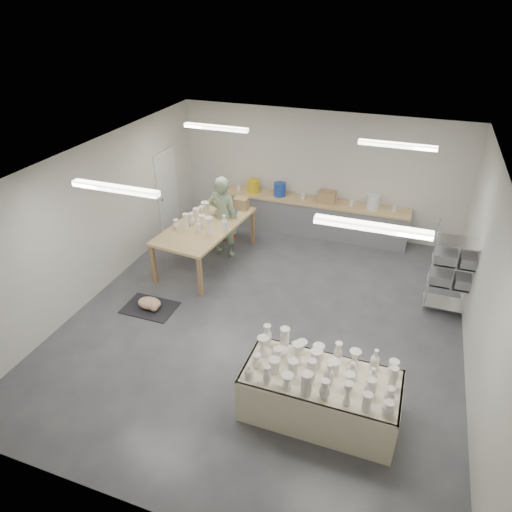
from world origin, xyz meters
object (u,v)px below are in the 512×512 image
at_px(work_table, 208,223).
at_px(potter, 223,217).
at_px(drying_table, 319,393).
at_px(red_stool, 229,238).

xyz_separation_m(work_table, potter, (0.20, 0.39, 0.02)).
xyz_separation_m(drying_table, work_table, (-3.33, 3.48, 0.50)).
bearing_deg(work_table, red_stool, 79.05).
bearing_deg(work_table, drying_table, -40.49).
bearing_deg(drying_table, potter, 129.24).
bearing_deg(potter, drying_table, 133.20).
distance_m(work_table, potter, 0.44).
distance_m(work_table, red_stool, 0.95).
distance_m(drying_table, red_stool, 5.19).
xyz_separation_m(work_table, red_stool, (0.20, 0.66, -0.66)).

